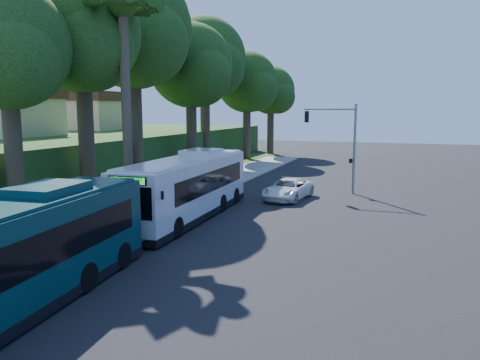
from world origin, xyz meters
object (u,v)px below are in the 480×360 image
at_px(white_bus, 188,186).
at_px(pickup, 288,189).
at_px(teal_bus, 10,257).
at_px(bus_shelter, 130,188).

distance_m(white_bus, pickup, 9.07).
bearing_deg(teal_bus, bus_shelter, 101.83).
xyz_separation_m(white_bus, teal_bus, (0.57, -14.28, -0.04)).
distance_m(white_bus, teal_bus, 14.29).
relative_size(bus_shelter, white_bus, 0.24).
height_order(white_bus, teal_bus, white_bus).
bearing_deg(white_bus, pickup, 59.79).
relative_size(white_bus, teal_bus, 1.01).
height_order(bus_shelter, white_bus, white_bus).
bearing_deg(bus_shelter, white_bus, 16.94).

